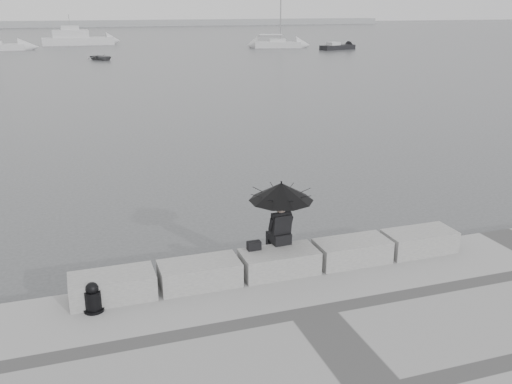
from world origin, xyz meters
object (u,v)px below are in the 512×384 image
object	(u,v)px
motor_cruiser	(78,39)
dinghy	(102,57)
mooring_bollard	(93,299)
small_motorboat	(338,47)
sailboat_right	(277,44)
seated_person	(281,197)

from	to	relation	value
motor_cruiser	dinghy	distance (m)	25.88
mooring_bollard	small_motorboat	distance (m)	71.17
motor_cruiser	small_motorboat	world-z (taller)	motor_cruiser
dinghy	mooring_bollard	bearing A→B (deg)	-130.95
mooring_bollard	sailboat_right	distance (m)	73.56
seated_person	mooring_bollard	bearing A→B (deg)	-172.77
motor_cruiser	seated_person	bearing A→B (deg)	-90.57
sailboat_right	seated_person	bearing A→B (deg)	-94.79
small_motorboat	dinghy	size ratio (longest dim) A/B	1.64
seated_person	dinghy	distance (m)	55.62
motor_cruiser	dinghy	bearing A→B (deg)	-88.11
mooring_bollard	sailboat_right	xyz separation A→B (m)	(29.13, 67.54, -0.20)
sailboat_right	motor_cruiser	world-z (taller)	sailboat_right
mooring_bollard	sailboat_right	world-z (taller)	sailboat_right
mooring_bollard	motor_cruiser	world-z (taller)	motor_cruiser
small_motorboat	dinghy	world-z (taller)	small_motorboat
dinghy	motor_cruiser	bearing A→B (deg)	56.67
mooring_bollard	dinghy	size ratio (longest dim) A/B	0.18
sailboat_right	small_motorboat	xyz separation A→B (m)	(6.43, -5.89, -0.23)
seated_person	dinghy	world-z (taller)	seated_person
sailboat_right	motor_cruiser	xyz separation A→B (m)	(-26.35, 14.65, 0.35)
seated_person	dinghy	bearing A→B (deg)	85.93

